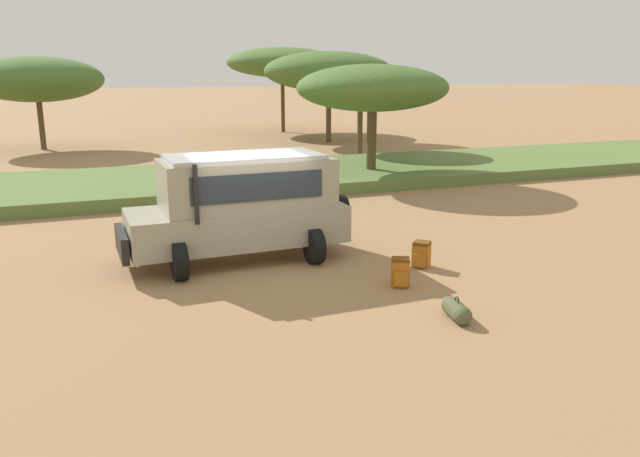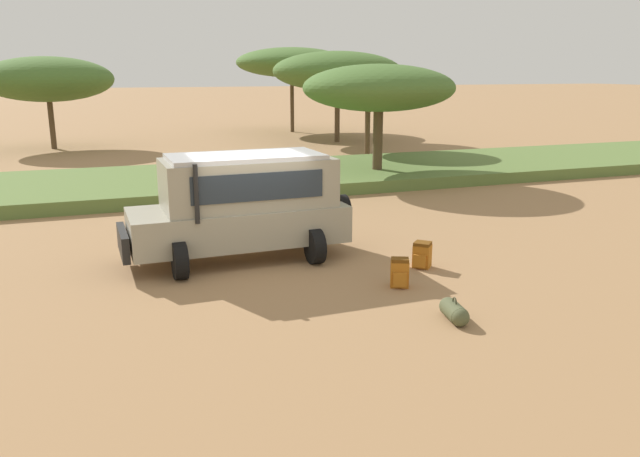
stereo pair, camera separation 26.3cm
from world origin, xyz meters
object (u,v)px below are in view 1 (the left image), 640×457
object	(u,v)px
backpack_cluster_center	(400,273)
duffel_bag_low_black_case	(456,310)
backpack_beside_front_wheel	(421,255)
acacia_tree_centre_back	(373,88)
acacia_tree_right_mid	(361,84)
acacia_tree_left_mid	(37,79)
safari_vehicle	(241,205)
acacia_tree_far_right	(282,62)
acacia_tree_distant_right	(329,71)

from	to	relation	value
backpack_cluster_center	duffel_bag_low_black_case	distance (m)	1.91
backpack_beside_front_wheel	acacia_tree_centre_back	world-z (taller)	acacia_tree_centre_back
acacia_tree_right_mid	acacia_tree_left_mid	bearing A→B (deg)	147.20
safari_vehicle	acacia_tree_centre_back	world-z (taller)	acacia_tree_centre_back
safari_vehicle	acacia_tree_far_right	world-z (taller)	acacia_tree_far_right
acacia_tree_far_right	duffel_bag_low_black_case	bearing A→B (deg)	-102.98
backpack_cluster_center	acacia_tree_right_mid	xyz separation A→B (m)	(7.30, 17.79, 3.33)
duffel_bag_low_black_case	acacia_tree_left_mid	xyz separation A→B (m)	(-7.74, 29.32, 3.64)
acacia_tree_far_right	safari_vehicle	bearing A→B (deg)	-109.70
backpack_cluster_center	acacia_tree_right_mid	size ratio (longest dim) A/B	0.12
acacia_tree_far_right	acacia_tree_left_mid	bearing A→B (deg)	-162.54
backpack_beside_front_wheel	backpack_cluster_center	world-z (taller)	backpack_cluster_center
backpack_cluster_center	acacia_tree_right_mid	distance (m)	19.52
backpack_beside_front_wheel	backpack_cluster_center	xyz separation A→B (m)	(-1.07, -1.00, 0.01)
backpack_beside_front_wheel	acacia_tree_right_mid	xyz separation A→B (m)	(6.23, 16.79, 3.34)
backpack_beside_front_wheel	duffel_bag_low_black_case	bearing A→B (deg)	-108.53
backpack_beside_front_wheel	duffel_bag_low_black_case	distance (m)	3.06
safari_vehicle	duffel_bag_low_black_case	bearing A→B (deg)	-62.31
acacia_tree_left_mid	acacia_tree_right_mid	bearing A→B (deg)	-32.80
backpack_cluster_center	acacia_tree_far_right	xyz separation A→B (m)	(7.99, 32.33, 4.53)
safari_vehicle	backpack_beside_front_wheel	distance (m)	4.24
safari_vehicle	acacia_tree_distant_right	xyz separation A→B (m)	(11.08, 22.08, 2.95)
backpack_beside_front_wheel	duffel_bag_low_black_case	size ratio (longest dim) A/B	0.68
backpack_beside_front_wheel	acacia_tree_distant_right	size ratio (longest dim) A/B	0.07
duffel_bag_low_black_case	acacia_tree_far_right	xyz separation A→B (m)	(7.89, 34.23, 4.66)
safari_vehicle	backpack_beside_front_wheel	world-z (taller)	safari_vehicle
backpack_cluster_center	acacia_tree_left_mid	size ratio (longest dim) A/B	0.09
backpack_cluster_center	acacia_tree_distant_right	bearing A→B (deg)	71.14
acacia_tree_left_mid	acacia_tree_distant_right	world-z (taller)	acacia_tree_distant_right
acacia_tree_right_mid	acacia_tree_far_right	world-z (taller)	acacia_tree_far_right
backpack_beside_front_wheel	duffel_bag_low_black_case	world-z (taller)	backpack_beside_front_wheel
duffel_bag_low_black_case	acacia_tree_far_right	size ratio (longest dim) A/B	0.11
safari_vehicle	backpack_cluster_center	xyz separation A→B (m)	(2.50, -3.05, -1.00)
safari_vehicle	acacia_tree_centre_back	distance (m)	11.75
safari_vehicle	acacia_tree_right_mid	size ratio (longest dim) A/B	1.06
acacia_tree_far_right	acacia_tree_right_mid	bearing A→B (deg)	-92.71
acacia_tree_left_mid	acacia_tree_centre_back	size ratio (longest dim) A/B	1.18
backpack_beside_front_wheel	acacia_tree_left_mid	bearing A→B (deg)	108.25
backpack_cluster_center	acacia_tree_far_right	distance (m)	33.61
safari_vehicle	acacia_tree_left_mid	bearing A→B (deg)	101.92
duffel_bag_low_black_case	acacia_tree_right_mid	world-z (taller)	acacia_tree_right_mid
backpack_cluster_center	acacia_tree_far_right	world-z (taller)	acacia_tree_far_right
acacia_tree_left_mid	backpack_cluster_center	bearing A→B (deg)	-74.42
backpack_cluster_center	duffel_bag_low_black_case	bearing A→B (deg)	-87.08
safari_vehicle	duffel_bag_low_black_case	size ratio (longest dim) A/B	6.27
acacia_tree_centre_back	backpack_cluster_center	bearing A→B (deg)	-113.10
acacia_tree_far_right	acacia_tree_distant_right	distance (m)	7.25
acacia_tree_centre_back	acacia_tree_distant_right	size ratio (longest dim) A/B	0.76
backpack_beside_front_wheel	backpack_cluster_center	distance (m)	1.46
safari_vehicle	acacia_tree_centre_back	size ratio (longest dim) A/B	0.90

